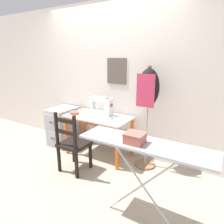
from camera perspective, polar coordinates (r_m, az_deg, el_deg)
ground_plane at (r=3.40m, az=-6.62°, el=-13.88°), size 14.00×14.00×0.00m
wall_back at (r=3.51m, az=-0.76°, el=9.21°), size 10.00×0.07×2.55m
sewing_table at (r=3.35m, az=-4.07°, el=-2.65°), size 1.10×0.58×0.71m
sewing_machine at (r=3.38m, az=-2.71°, el=1.50°), size 0.40×0.16×0.32m
fabric_bowl at (r=3.48m, az=-10.69°, el=-0.26°), size 0.16×0.16×0.05m
scissors at (r=3.04m, az=1.76°, el=-2.77°), size 0.12×0.08×0.01m
thread_spool_near_machine at (r=3.29m, az=0.28°, el=-1.01°), size 0.04×0.04×0.04m
thread_spool_mid_table at (r=3.17m, az=-0.05°, el=-1.75°), size 0.04×0.04×0.03m
wooden_chair at (r=3.01m, az=-11.15°, el=-8.97°), size 0.40×0.38×0.92m
filing_cabinet at (r=4.00m, az=-13.82°, el=-3.94°), size 0.41×0.56×0.72m
dress_form at (r=2.92m, az=10.30°, el=4.93°), size 0.32×0.32×1.56m
ironing_board at (r=1.92m, az=9.22°, el=-9.99°), size 1.29×0.35×0.90m
storage_box at (r=1.87m, az=6.54°, el=-7.38°), size 0.18×0.17×0.10m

